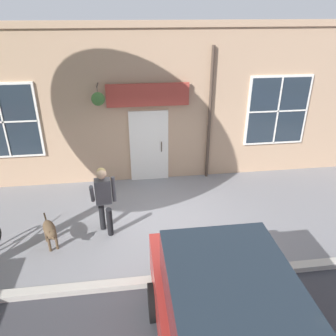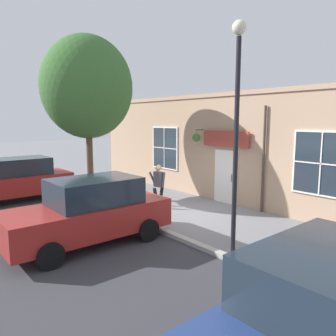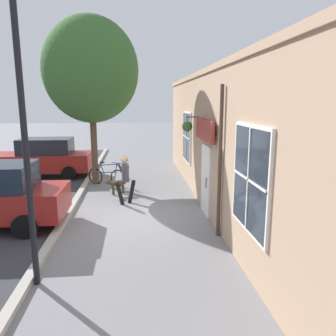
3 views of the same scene
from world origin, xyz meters
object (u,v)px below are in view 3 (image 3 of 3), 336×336
at_px(parked_car_nearest_curb, 43,158).
at_px(street_lamp, 21,94).
at_px(dog_on_leash, 116,184).
at_px(pedestrian_walking, 125,176).
at_px(street_tree_by_curb, 92,72).
at_px(leaning_bicycle, 107,176).

xyz_separation_m(parked_car_nearest_curb, street_lamp, (-2.28, 9.30, 2.60)).
relative_size(dog_on_leash, street_lamp, 0.18).
bearing_deg(street_lamp, pedestrian_walking, -107.76).
xyz_separation_m(dog_on_leash, street_tree_by_curb, (0.91, -1.79, 4.08)).
bearing_deg(leaning_bicycle, dog_on_leash, 107.93).
bearing_deg(leaning_bicycle, street_tree_by_curb, -34.53).
xyz_separation_m(street_tree_by_curb, street_lamp, (0.25, 7.73, -1.02)).
relative_size(street_tree_by_curb, parked_car_nearest_curb, 1.54).
xyz_separation_m(dog_on_leash, street_lamp, (1.17, 5.94, 3.06)).
bearing_deg(dog_on_leash, parked_car_nearest_curb, -44.23).
relative_size(leaning_bicycle, parked_car_nearest_curb, 0.36).
distance_m(pedestrian_walking, street_lamp, 5.63).
bearing_deg(parked_car_nearest_curb, pedestrian_walking, 130.30).
xyz_separation_m(street_tree_by_curb, parked_car_nearest_curb, (2.54, -1.57, -3.62)).
bearing_deg(street_tree_by_curb, parked_car_nearest_curb, -31.78).
bearing_deg(parked_car_nearest_curb, dog_on_leash, 135.77).
height_order(street_tree_by_curb, parked_car_nearest_curb, street_tree_by_curb).
distance_m(dog_on_leash, parked_car_nearest_curb, 4.84).
height_order(street_tree_by_curb, street_lamp, street_tree_by_curb).
bearing_deg(parked_car_nearest_curb, street_lamp, 103.79).
distance_m(street_tree_by_curb, parked_car_nearest_curb, 4.69).
height_order(dog_on_leash, street_lamp, street_lamp).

